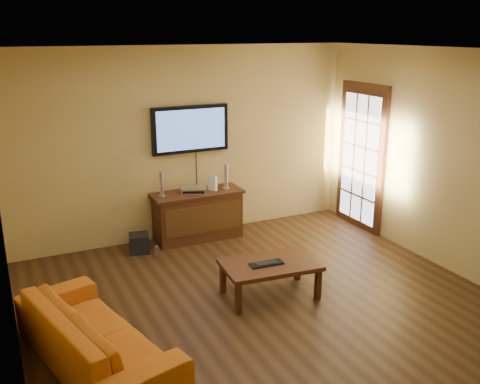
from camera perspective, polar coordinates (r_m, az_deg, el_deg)
ground_plane at (r=5.92m, az=3.22°, el=-12.33°), size 5.00×5.00×0.00m
room_walls at (r=5.85m, az=0.54°, el=5.03°), size 5.00×5.00×5.00m
french_door at (r=8.17m, az=12.78°, el=3.48°), size 0.07×1.02×2.22m
media_console at (r=7.66m, az=-4.53°, el=-2.48°), size 1.29×0.49×0.70m
television at (r=7.54m, az=-5.31°, el=6.69°), size 1.11×0.08×0.66m
coffee_table at (r=6.04m, az=3.23°, el=-7.98°), size 1.12×0.73×0.41m
sofa at (r=5.04m, az=-15.24°, el=-13.61°), size 1.05×2.05×0.77m
speaker_left at (r=7.37m, az=-8.34°, el=0.76°), size 0.10×0.10×0.36m
speaker_right at (r=7.67m, az=-1.49°, el=1.60°), size 0.10×0.10×0.36m
av_receiver at (r=7.52m, az=-4.95°, el=0.23°), size 0.42×0.37×0.08m
game_console at (r=7.60m, az=-2.96°, el=0.97°), size 0.10×0.16×0.21m
subwoofer at (r=7.38m, az=-10.71°, el=-5.39°), size 0.30×0.30×0.26m
bottle at (r=7.17m, az=-8.87°, el=-6.36°), size 0.06×0.06×0.18m
keyboard at (r=5.97m, az=2.84°, el=-7.62°), size 0.39×0.17×0.02m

